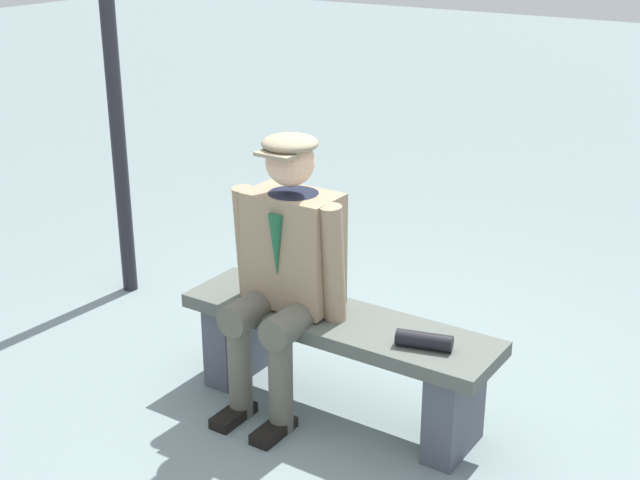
% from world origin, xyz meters
% --- Properties ---
extents(ground_plane, '(30.00, 30.00, 0.00)m').
position_xyz_m(ground_plane, '(0.00, 0.00, 0.00)').
color(ground_plane, slate).
extents(bench, '(1.50, 0.40, 0.48)m').
position_xyz_m(bench, '(0.00, 0.00, 0.33)').
color(bench, '#4F554E').
rests_on(bench, ground).
extents(seated_man, '(0.59, 0.58, 1.29)m').
position_xyz_m(seated_man, '(0.24, 0.06, 0.72)').
color(seated_man, '#937B5F').
rests_on(seated_man, ground).
extents(rolled_magazine, '(0.25, 0.13, 0.07)m').
position_xyz_m(rolled_magazine, '(-0.46, 0.05, 0.52)').
color(rolled_magazine, black).
rests_on(rolled_magazine, bench).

